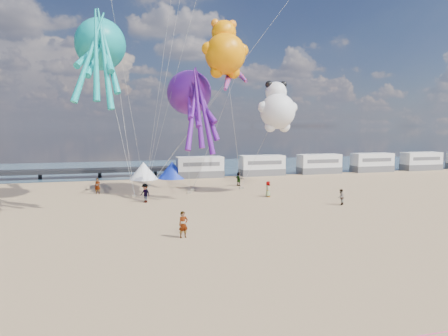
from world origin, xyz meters
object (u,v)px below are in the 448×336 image
beachgoer_4 (239,179)px  sandbag_c (241,188)px  beachgoer_2 (145,193)px  windsock_right (228,78)px  motorhome_4 (421,161)px  motorhome_3 (372,162)px  motorhome_1 (262,165)px  sandbag_d (193,190)px  kite_panda (278,111)px  sandbag_a (135,196)px  motorhome_0 (200,167)px  kite_octopus_purple (189,93)px  beachgoer_1 (341,197)px  sandbag_b (189,193)px  tent_white (143,171)px  standing_person (183,225)px  motorhome_2 (319,164)px  sandbag_e (145,192)px  beachgoer_6 (268,189)px  tent_blue (172,170)px  kite_octopus_teal (100,45)px  kite_teddy_orange (225,54)px  beachgoer_5 (98,186)px  windsock_left (113,48)px  windsock_mid (237,72)px

beachgoer_4 → sandbag_c: size_ratio=3.46×
beachgoer_2 → windsock_right: 14.18m
motorhome_4 → beachgoer_4: size_ratio=3.81×
motorhome_3 → motorhome_1: bearing=180.0°
sandbag_d → kite_panda: 13.00m
beachgoer_4 → sandbag_a: (-12.82, -4.78, -0.76)m
motorhome_1 → motorhome_4: 28.50m
motorhome_0 → kite_octopus_purple: bearing=-106.8°
beachgoer_1 → motorhome_1: bearing=-136.4°
motorhome_4 → sandbag_a: size_ratio=13.20×
sandbag_b → motorhome_4: bearing=17.7°
tent_white → kite_panda: kite_panda is taller
motorhome_4 → standing_person: 54.58m
sandbag_c → kite_panda: size_ratio=0.08×
motorhome_2 → windsock_right: size_ratio=1.16×
motorhome_0 → standing_person: (-7.30, -30.44, -0.61)m
motorhome_4 → sandbag_e: (-46.56, -11.71, -1.39)m
beachgoer_6 → kite_panda: 8.51m
sandbag_b → motorhome_2: bearing=30.3°
motorhome_2 → sandbag_e: 29.97m
tent_blue → beachgoer_6: size_ratio=2.43×
tent_white → kite_octopus_teal: (-4.70, -15.19, 13.93)m
motorhome_4 → sandbag_a: (-47.79, -14.07, -1.39)m
sandbag_a → windsock_right: 15.54m
sandbag_b → sandbag_d: bearing=67.4°
kite_octopus_teal → kite_teddy_orange: 12.05m
sandbag_b → motorhome_1: bearing=44.9°
beachgoer_1 → beachgoer_2: beachgoer_2 is taller
sandbag_c → tent_white: bearing=132.3°
motorhome_0 → kite_octopus_teal: (-12.70, -15.19, 13.63)m
beachgoer_4 → kite_octopus_teal: 22.04m
tent_blue → motorhome_0: bearing=0.0°
sandbag_d → kite_octopus_purple: bearing=-162.2°
tent_white → sandbag_c: size_ratio=8.00×
tent_blue → kite_octopus_purple: kite_octopus_purple is taller
beachgoer_5 → kite_panda: size_ratio=0.27×
sandbag_e → motorhome_1: bearing=33.0°
sandbag_a → windsock_left: (-1.74, 2.03, 15.32)m
beachgoer_4 → windsock_left: 20.78m
sandbag_c → windsock_mid: windsock_mid is taller
sandbag_b → kite_octopus_purple: kite_octopus_purple is taller
motorhome_0 → beachgoer_4: bearing=-71.9°
beachgoer_1 → kite_panda: kite_panda is taller
sandbag_d → kite_octopus_purple: (-0.33, -0.11, 10.95)m
beachgoer_6 → kite_octopus_teal: (-16.41, 2.29, 14.31)m
motorhome_1 → windsock_left: 27.95m
beachgoer_1 → sandbag_c: 13.19m
beachgoer_6 → sandbag_b: bearing=76.8°
tent_white → kite_panda: 22.05m
kite_octopus_purple → motorhome_4: bearing=1.6°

